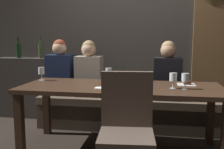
{
  "coord_description": "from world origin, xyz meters",
  "views": [
    {
      "loc": [
        0.37,
        -2.8,
        1.26
      ],
      "look_at": [
        -0.13,
        0.16,
        0.84
      ],
      "focal_mm": 41.75,
      "sensor_mm": 36.0,
      "label": 1
    }
  ],
  "objects_px": {
    "wine_bottle_dark_red": "(19,50)",
    "chair_near_side": "(127,123)",
    "dining_table": "(121,94)",
    "wine_glass_far_left": "(109,72)",
    "banquette_bench": "(127,113)",
    "dessert_plate": "(187,84)",
    "wine_glass_end_right": "(113,77)",
    "diner_redhead": "(60,69)",
    "wine_glass_near_right": "(41,71)",
    "wine_glass_near_left": "(173,77)",
    "wine_bottle_pale_label": "(41,50)",
    "diner_far_end": "(168,72)",
    "diner_bearded": "(89,70)",
    "wine_glass_end_left": "(185,78)"
  },
  "relations": [
    {
      "from": "wine_glass_end_right",
      "to": "diner_redhead",
      "type": "bearing_deg",
      "value": 136.41
    },
    {
      "from": "wine_glass_near_left",
      "to": "wine_glass_far_left",
      "type": "bearing_deg",
      "value": 156.32
    },
    {
      "from": "diner_redhead",
      "to": "wine_bottle_dark_red",
      "type": "height_order",
      "value": "wine_bottle_dark_red"
    },
    {
      "from": "dining_table",
      "to": "wine_bottle_pale_label",
      "type": "xyz_separation_m",
      "value": [
        -1.4,
        1.03,
        0.42
      ]
    },
    {
      "from": "wine_glass_far_left",
      "to": "dessert_plate",
      "type": "distance_m",
      "value": 0.91
    },
    {
      "from": "diner_redhead",
      "to": "wine_glass_far_left",
      "type": "relative_size",
      "value": 4.84
    },
    {
      "from": "banquette_bench",
      "to": "dessert_plate",
      "type": "distance_m",
      "value": 1.04
    },
    {
      "from": "dining_table",
      "to": "wine_glass_end_right",
      "type": "bearing_deg",
      "value": -117.0
    },
    {
      "from": "chair_near_side",
      "to": "diner_bearded",
      "type": "bearing_deg",
      "value": 115.75
    },
    {
      "from": "diner_bearded",
      "to": "wine_glass_end_left",
      "type": "distance_m",
      "value": 1.44
    },
    {
      "from": "chair_near_side",
      "to": "wine_glass_end_left",
      "type": "relative_size",
      "value": 5.98
    },
    {
      "from": "wine_bottle_pale_label",
      "to": "wine_bottle_dark_red",
      "type": "bearing_deg",
      "value": -179.2
    },
    {
      "from": "dining_table",
      "to": "wine_bottle_pale_label",
      "type": "relative_size",
      "value": 6.75
    },
    {
      "from": "diner_redhead",
      "to": "wine_glass_end_left",
      "type": "xyz_separation_m",
      "value": [
        1.65,
        -0.8,
        0.03
      ]
    },
    {
      "from": "dining_table",
      "to": "wine_glass_far_left",
      "type": "relative_size",
      "value": 13.41
    },
    {
      "from": "diner_redhead",
      "to": "wine_glass_near_right",
      "type": "relative_size",
      "value": 4.84
    },
    {
      "from": "wine_glass_near_left",
      "to": "wine_glass_near_right",
      "type": "bearing_deg",
      "value": 170.25
    },
    {
      "from": "diner_redhead",
      "to": "wine_glass_end_left",
      "type": "distance_m",
      "value": 1.84
    },
    {
      "from": "dining_table",
      "to": "dessert_plate",
      "type": "xyz_separation_m",
      "value": [
        0.72,
        0.15,
        0.1
      ]
    },
    {
      "from": "wine_glass_far_left",
      "to": "wine_glass_near_left",
      "type": "xyz_separation_m",
      "value": [
        0.74,
        -0.32,
        0.0
      ]
    },
    {
      "from": "wine_bottle_dark_red",
      "to": "wine_glass_end_right",
      "type": "bearing_deg",
      "value": -34.32
    },
    {
      "from": "diner_far_end",
      "to": "wine_bottle_dark_red",
      "type": "relative_size",
      "value": 2.38
    },
    {
      "from": "diner_redhead",
      "to": "diner_far_end",
      "type": "bearing_deg",
      "value": -2.03
    },
    {
      "from": "wine_bottle_dark_red",
      "to": "wine_glass_near_left",
      "type": "bearing_deg",
      "value": -25.07
    },
    {
      "from": "dining_table",
      "to": "diner_far_end",
      "type": "relative_size",
      "value": 2.83
    },
    {
      "from": "diner_bearded",
      "to": "wine_bottle_pale_label",
      "type": "height_order",
      "value": "wine_bottle_pale_label"
    },
    {
      "from": "wine_bottle_pale_label",
      "to": "dining_table",
      "type": "bearing_deg",
      "value": -36.43
    },
    {
      "from": "wine_bottle_pale_label",
      "to": "wine_glass_end_left",
      "type": "xyz_separation_m",
      "value": [
        2.07,
        -1.1,
        -0.22
      ]
    },
    {
      "from": "chair_near_side",
      "to": "diner_far_end",
      "type": "xyz_separation_m",
      "value": [
        0.39,
        1.4,
        0.26
      ]
    },
    {
      "from": "diner_bearded",
      "to": "wine_glass_end_right",
      "type": "distance_m",
      "value": 0.96
    },
    {
      "from": "banquette_bench",
      "to": "chair_near_side",
      "type": "bearing_deg",
      "value": -84.26
    },
    {
      "from": "wine_glass_near_right",
      "to": "dessert_plate",
      "type": "height_order",
      "value": "wine_glass_near_right"
    },
    {
      "from": "chair_near_side",
      "to": "diner_far_end",
      "type": "height_order",
      "value": "diner_far_end"
    },
    {
      "from": "wine_bottle_pale_label",
      "to": "wine_glass_near_left",
      "type": "relative_size",
      "value": 1.99
    },
    {
      "from": "dining_table",
      "to": "chair_near_side",
      "type": "relative_size",
      "value": 2.24
    },
    {
      "from": "dining_table",
      "to": "diner_far_end",
      "type": "distance_m",
      "value": 0.88
    },
    {
      "from": "diner_redhead",
      "to": "diner_far_end",
      "type": "distance_m",
      "value": 1.51
    },
    {
      "from": "diner_far_end",
      "to": "wine_glass_end_right",
      "type": "relative_size",
      "value": 4.73
    },
    {
      "from": "diner_redhead",
      "to": "chair_near_side",
      "type": "bearing_deg",
      "value": -52.34
    },
    {
      "from": "dining_table",
      "to": "wine_glass_far_left",
      "type": "height_order",
      "value": "wine_glass_far_left"
    },
    {
      "from": "banquette_bench",
      "to": "wine_bottle_pale_label",
      "type": "distance_m",
      "value": 1.66
    },
    {
      "from": "wine_bottle_dark_red",
      "to": "chair_near_side",
      "type": "bearing_deg",
      "value": -42.43
    },
    {
      "from": "wine_glass_end_right",
      "to": "wine_glass_near_left",
      "type": "distance_m",
      "value": 0.63
    },
    {
      "from": "diner_redhead",
      "to": "wine_glass_near_left",
      "type": "xyz_separation_m",
      "value": [
        1.53,
        -0.79,
        0.03
      ]
    },
    {
      "from": "banquette_bench",
      "to": "wine_bottle_dark_red",
      "type": "height_order",
      "value": "wine_bottle_dark_red"
    },
    {
      "from": "dining_table",
      "to": "chair_near_side",
      "type": "xyz_separation_m",
      "value": [
        0.14,
        -0.72,
        -0.09
      ]
    },
    {
      "from": "wine_bottle_dark_red",
      "to": "diner_far_end",
      "type": "bearing_deg",
      "value": -8.62
    },
    {
      "from": "banquette_bench",
      "to": "wine_glass_near_left",
      "type": "xyz_separation_m",
      "value": [
        0.55,
        -0.76,
        0.63
      ]
    },
    {
      "from": "banquette_bench",
      "to": "diner_bearded",
      "type": "bearing_deg",
      "value": -179.82
    },
    {
      "from": "wine_bottle_dark_red",
      "to": "diner_redhead",
      "type": "bearing_deg",
      "value": -20.46
    }
  ]
}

